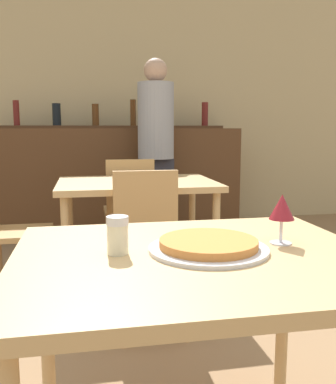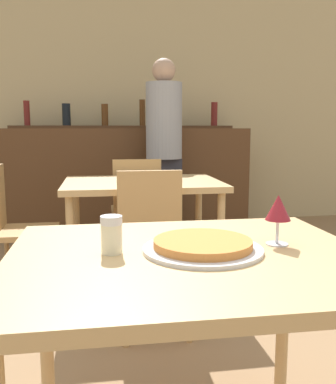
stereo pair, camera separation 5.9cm
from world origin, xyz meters
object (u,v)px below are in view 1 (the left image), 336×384
object	(u,v)px
person_standing	(156,146)
wine_glass	(282,208)
chair_far_side_back	(129,204)
chair_far_side_left	(7,223)
cheese_shaker	(118,235)
chair_far_side_front	(148,238)
pizza_tray	(208,246)

from	to	relation	value
person_standing	wine_glass	xyz separation A→B (m)	(-0.05, -2.78, -0.08)
chair_far_side_back	chair_far_side_left	distance (m)	1.02
chair_far_side_back	person_standing	world-z (taller)	person_standing
cheese_shaker	chair_far_side_left	bearing A→B (deg)	110.03
chair_far_side_back	person_standing	size ratio (longest dim) A/B	0.50
chair_far_side_front	wine_glass	bearing A→B (deg)	-76.45
chair_far_side_left	pizza_tray	size ratio (longest dim) A/B	2.48
chair_far_side_back	pizza_tray	xyz separation A→B (m)	(0.02, -2.24, 0.27)
chair_far_side_left	chair_far_side_back	bearing A→B (deg)	-57.50
chair_far_side_back	cheese_shaker	distance (m)	2.26
cheese_shaker	person_standing	bearing A→B (deg)	78.61
person_standing	chair_far_side_front	bearing A→B (deg)	-100.63
chair_far_side_front	chair_far_side_back	bearing A→B (deg)	90.00
cheese_shaker	person_standing	world-z (taller)	person_standing
chair_far_side_front	wine_glass	world-z (taller)	wine_glass
person_standing	wine_glass	world-z (taller)	person_standing
chair_far_side_front	pizza_tray	size ratio (longest dim) A/B	2.48
chair_far_side_left	wine_glass	world-z (taller)	wine_glass
pizza_tray	cheese_shaker	size ratio (longest dim) A/B	3.21
cheese_shaker	person_standing	xyz separation A→B (m)	(0.56, 2.80, 0.14)
chair_far_side_back	wine_glass	distance (m)	2.25
pizza_tray	chair_far_side_front	bearing A→B (deg)	90.89
chair_far_side_front	pizza_tray	bearing A→B (deg)	-89.11
chair_far_side_front	person_standing	xyz separation A→B (m)	(0.31, 1.67, 0.45)
chair_far_side_front	chair_far_side_left	size ratio (longest dim) A/B	1.00
chair_far_side_back	person_standing	bearing A→B (deg)	-118.56
person_standing	cheese_shaker	bearing A→B (deg)	-101.39
person_standing	wine_glass	size ratio (longest dim) A/B	11.13
chair_far_side_back	pizza_tray	world-z (taller)	chair_far_side_back
pizza_tray	person_standing	size ratio (longest dim) A/B	0.20
chair_far_side_back	cheese_shaker	bearing A→B (deg)	83.58
pizza_tray	chair_far_side_left	bearing A→B (deg)	117.39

